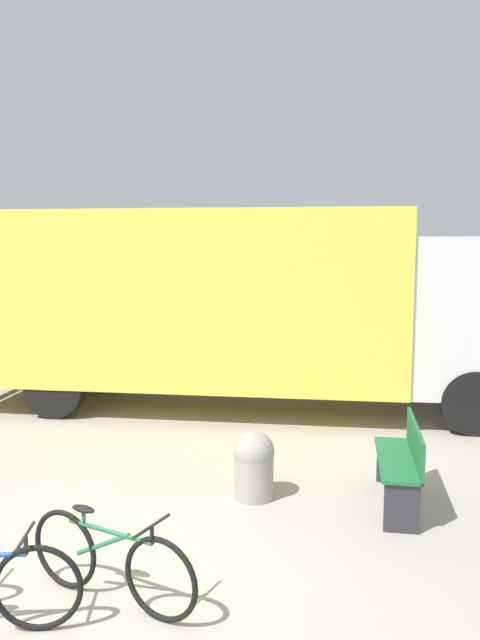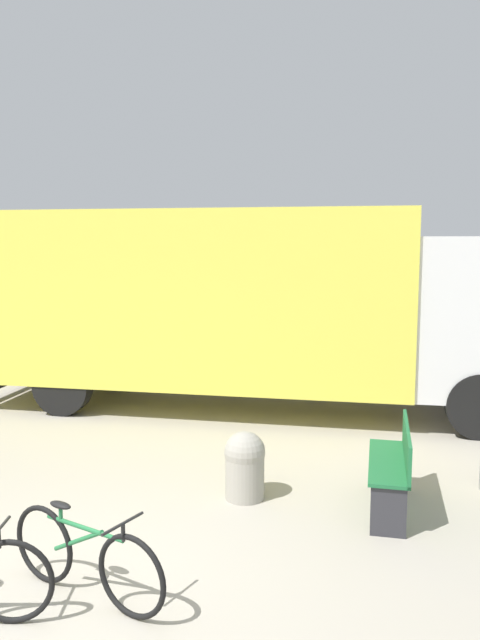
# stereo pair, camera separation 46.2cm
# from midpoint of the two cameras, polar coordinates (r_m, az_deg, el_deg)

# --- Properties ---
(ground_plane) EXTENTS (60.00, 60.00, 0.00)m
(ground_plane) POSITION_cam_midpoint_polar(r_m,az_deg,el_deg) (5.50, -16.95, -23.87)
(ground_plane) COLOR #A8A091
(delivery_truck) EXTENTS (9.13, 2.46, 3.31)m
(delivery_truck) POSITION_cam_midpoint_polar(r_m,az_deg,el_deg) (10.45, 1.23, 1.78)
(delivery_truck) COLOR #EAE04C
(delivery_truck) RESTS_ON ground
(park_bench) EXTENTS (0.46, 1.42, 0.90)m
(park_bench) POSITION_cam_midpoint_polar(r_m,az_deg,el_deg) (6.95, 15.86, -12.53)
(park_bench) COLOR #1E6638
(park_bench) RESTS_ON ground
(bicycle_far) EXTENTS (1.51, 0.68, 0.74)m
(bicycle_far) POSITION_cam_midpoint_polar(r_m,az_deg,el_deg) (5.33, -11.44, -20.46)
(bicycle_far) COLOR black
(bicycle_far) RESTS_ON ground
(bollard_near_bench) EXTENTS (0.45, 0.45, 0.75)m
(bollard_near_bench) POSITION_cam_midpoint_polar(r_m,az_deg,el_deg) (7.01, 2.38, -13.02)
(bollard_near_bench) COLOR #9E998C
(bollard_near_bench) RESTS_ON ground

